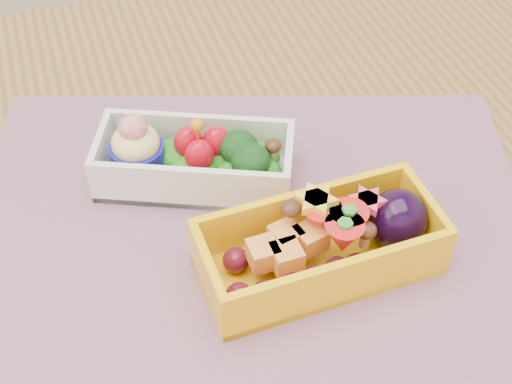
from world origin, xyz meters
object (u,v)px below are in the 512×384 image
object	(u,v)px
placemat	(249,233)
bento_white	(194,160)
bento_yellow	(325,244)
table	(261,312)

from	to	relation	value
placemat	bento_white	xyz separation A→B (m)	(-0.03, 0.07, 0.02)
placemat	bento_yellow	xyz separation A→B (m)	(0.04, -0.05, 0.03)
bento_white	placemat	bearing A→B (deg)	-47.04
bento_yellow	bento_white	bearing A→B (deg)	117.45
placemat	bento_yellow	bearing A→B (deg)	-49.63
bento_white	table	bearing A→B (deg)	-44.56
table	bento_white	size ratio (longest dim) A/B	6.83
table	bento_yellow	bearing A→B (deg)	-49.21
table	bento_white	xyz separation A→B (m)	(-0.03, 0.08, 0.12)
table	bento_yellow	distance (m)	0.14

